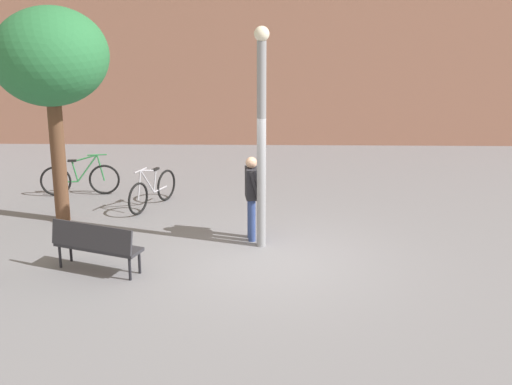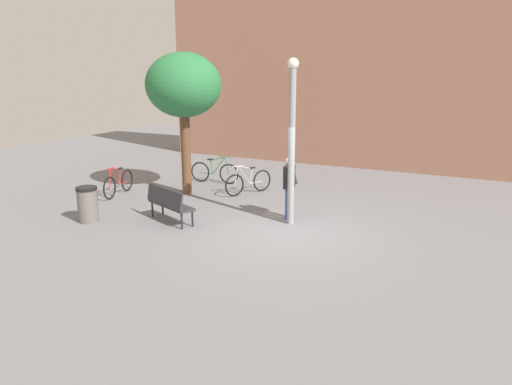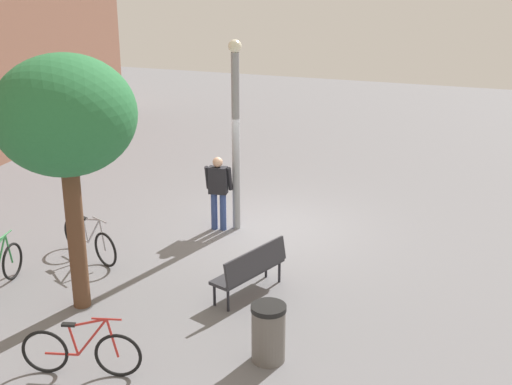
{
  "view_description": "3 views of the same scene",
  "coord_description": "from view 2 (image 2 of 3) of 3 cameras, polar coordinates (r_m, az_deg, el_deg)",
  "views": [
    {
      "loc": [
        -0.02,
        -13.07,
        5.45
      ],
      "look_at": [
        -0.26,
        0.18,
        1.24
      ],
      "focal_mm": 53.97,
      "sensor_mm": 36.0,
      "label": 1
    },
    {
      "loc": [
        4.39,
        -10.26,
        3.85
      ],
      "look_at": [
        -0.61,
        -0.41,
        1.03
      ],
      "focal_mm": 33.6,
      "sensor_mm": 36.0,
      "label": 2
    },
    {
      "loc": [
        -13.86,
        -4.27,
        6.06
      ],
      "look_at": [
        -0.78,
        0.04,
        1.12
      ],
      "focal_mm": 49.51,
      "sensor_mm": 36.0,
      "label": 3
    }
  ],
  "objects": [
    {
      "name": "bicycle_red",
      "position": [
        15.79,
        -16.06,
        1.06
      ],
      "size": [
        0.46,
        1.77,
        0.97
      ],
      "color": "black",
      "rests_on": "ground_plane"
    },
    {
      "name": "plaza_tree",
      "position": [
        15.13,
        -8.62,
        12.37
      ],
      "size": [
        2.32,
        2.32,
        4.41
      ],
      "color": "brown",
      "rests_on": "ground_plane"
    },
    {
      "name": "bicycle_green",
      "position": [
        16.93,
        -4.95,
        2.44
      ],
      "size": [
        1.8,
        0.3,
        0.97
      ],
      "color": "black",
      "rests_on": "ground_plane"
    },
    {
      "name": "bicycle_silver",
      "position": [
        15.35,
        -0.92,
        1.25
      ],
      "size": [
        0.83,
        1.65,
        0.97
      ],
      "color": "black",
      "rests_on": "ground_plane"
    },
    {
      "name": "person_by_lamppost",
      "position": [
        12.6,
        3.99,
        1.05
      ],
      "size": [
        0.33,
        0.61,
        1.67
      ],
      "color": "#334784",
      "rests_on": "ground_plane"
    },
    {
      "name": "park_bench",
      "position": [
        12.62,
        -10.38,
        -1.11
      ],
      "size": [
        1.66,
        1.02,
        0.92
      ],
      "color": "#2D2D33",
      "rests_on": "ground_plane"
    },
    {
      "name": "building_facade",
      "position": [
        20.39,
        15.03,
        16.11
      ],
      "size": [
        18.65,
        2.0,
        9.32
      ],
      "primitive_type": "cube",
      "color": "#9E6B56",
      "rests_on": "ground_plane"
    },
    {
      "name": "trash_bin",
      "position": [
        13.23,
        -19.4,
        -1.32
      ],
      "size": [
        0.54,
        0.54,
        0.93
      ],
      "color": "#66605B",
      "rests_on": "ground_plane"
    },
    {
      "name": "lamppost",
      "position": [
        11.97,
        4.29,
        6.74
      ],
      "size": [
        0.28,
        0.28,
        4.15
      ],
      "color": "gray",
      "rests_on": "ground_plane"
    },
    {
      "name": "ground_plane",
      "position": [
        11.81,
        3.54,
        -4.74
      ],
      "size": [
        36.0,
        36.0,
        0.0
      ],
      "primitive_type": "plane",
      "color": "slate"
    }
  ]
}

